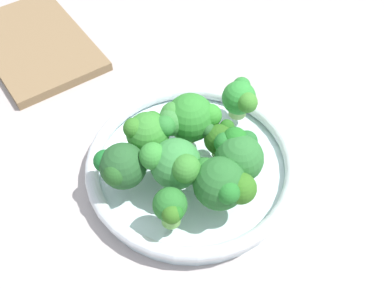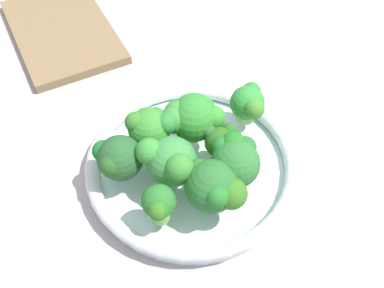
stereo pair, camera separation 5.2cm
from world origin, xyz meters
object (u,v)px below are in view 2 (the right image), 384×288
object	(u,v)px
bowl	(192,165)
broccoli_floret_5	(118,158)
broccoli_floret_0	(159,205)
broccoli_floret_6	(220,141)
broccoli_floret_1	(191,118)
cutting_board	(62,31)
broccoli_floret_8	(248,103)
broccoli_floret_7	(234,161)
broccoli_floret_3	(214,187)
broccoli_floret_4	(170,162)
broccoli_floret_2	(150,128)

from	to	relation	value
bowl	broccoli_floret_5	bearing A→B (deg)	-112.65
broccoli_floret_0	broccoli_floret_6	xyz separation A→B (cm)	(-2.86, 12.24, -0.45)
broccoli_floret_1	bowl	bearing A→B (deg)	-37.75
broccoli_floret_5	cutting_board	distance (cm)	38.20
bowl	broccoli_floret_8	size ratio (longest dim) A/B	5.07
broccoli_floret_7	broccoli_floret_8	xyz separation A→B (cm)	(-6.64, 9.10, -0.96)
bowl	broccoli_floret_0	bearing A→B (deg)	-61.54
broccoli_floret_3	broccoli_floret_5	distance (cm)	12.91
broccoli_floret_1	cutting_board	distance (cm)	37.93
broccoli_floret_4	broccoli_floret_8	bearing A→B (deg)	95.89
broccoli_floret_2	broccoli_floret_7	xyz separation A→B (cm)	(10.91, 4.91, -0.27)
broccoli_floret_3	cutting_board	size ratio (longest dim) A/B	0.31
broccoli_floret_4	broccoli_floret_5	size ratio (longest dim) A/B	1.19
broccoli_floret_0	bowl	bearing A→B (deg)	118.46
broccoli_floret_2	cutting_board	world-z (taller)	broccoli_floret_2
broccoli_floret_3	broccoli_floret_8	bearing A→B (deg)	120.11
broccoli_floret_2	cutting_board	size ratio (longest dim) A/B	0.27
broccoli_floret_3	cutting_board	xyz separation A→B (cm)	(-47.36, 4.27, -6.72)
broccoli_floret_0	broccoli_floret_4	world-z (taller)	broccoli_floret_4
broccoli_floret_0	broccoli_floret_7	bearing A→B (deg)	83.27
broccoli_floret_7	broccoli_floret_8	bearing A→B (deg)	126.11
broccoli_floret_3	bowl	bearing A→B (deg)	159.70
broccoli_floret_6	broccoli_floret_7	bearing A→B (deg)	-19.34
broccoli_floret_6	broccoli_floret_1	bearing A→B (deg)	-168.40
cutting_board	broccoli_floret_0	bearing A→B (deg)	-13.40
broccoli_floret_2	broccoli_floret_4	xyz separation A→B (cm)	(5.84, -1.23, -0.40)
bowl	broccoli_floret_3	xyz separation A→B (cm)	(7.41, -2.74, 5.74)
broccoli_floret_0	broccoli_floret_1	distance (cm)	13.64
broccoli_floret_2	broccoli_floret_6	size ratio (longest dim) A/B	1.40
broccoli_floret_0	broccoli_floret_7	xyz separation A→B (cm)	(1.27, 10.79, 0.68)
broccoli_floret_5	broccoli_floret_6	size ratio (longest dim) A/B	1.26
broccoli_floret_3	broccoli_floret_4	world-z (taller)	same
broccoli_floret_2	broccoli_floret_7	world-z (taller)	same
broccoli_floret_1	broccoli_floret_4	world-z (taller)	broccoli_floret_1
broccoli_floret_3	broccoli_floret_6	distance (cm)	7.91
broccoli_floret_2	broccoli_floret_4	size ratio (longest dim) A/B	0.94
broccoli_floret_5	cutting_board	xyz separation A→B (cm)	(-36.14, 10.64, -6.32)
bowl	broccoli_floret_2	bearing A→B (deg)	-144.75
broccoli_floret_3	cutting_board	bearing A→B (deg)	174.85
broccoli_floret_3	broccoli_floret_7	distance (cm)	4.52
broccoli_floret_7	cutting_board	distance (cm)	46.72
broccoli_floret_5	broccoli_floret_1	bearing A→B (deg)	84.31
broccoli_floret_6	broccoli_floret_2	bearing A→B (deg)	-136.80
broccoli_floret_6	broccoli_floret_8	xyz separation A→B (cm)	(-2.51, 7.65, 0.17)
broccoli_floret_6	broccoli_floret_7	world-z (taller)	broccoli_floret_7
broccoli_floret_5	broccoli_floret_7	xyz separation A→B (cm)	(10.05, 10.73, 0.67)
broccoli_floret_4	broccoli_floret_8	distance (cm)	15.35
broccoli_floret_1	broccoli_floret_6	world-z (taller)	broccoli_floret_1
broccoli_floret_2	broccoli_floret_7	bearing A→B (deg)	24.24
broccoli_floret_6	cutting_board	size ratio (longest dim) A/B	0.19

